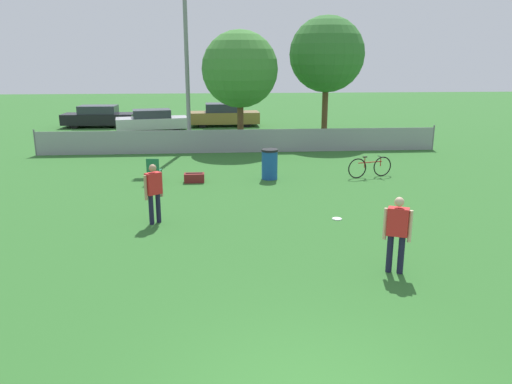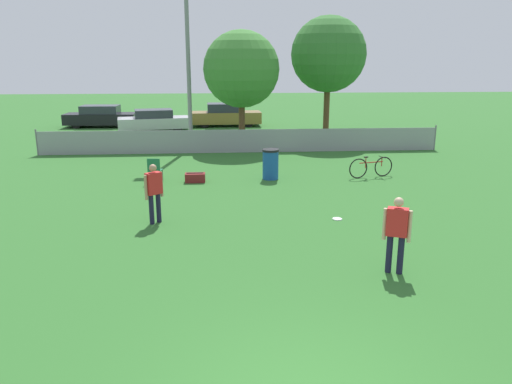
{
  "view_description": "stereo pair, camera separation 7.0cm",
  "coord_description": "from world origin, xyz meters",
  "px_view_note": "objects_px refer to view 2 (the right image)",
  "views": [
    {
      "loc": [
        -1.15,
        -5.51,
        4.36
      ],
      "look_at": [
        -0.16,
        6.76,
        1.05
      ],
      "focal_mm": 35.0,
      "sensor_mm": 36.0,
      "label": 1
    },
    {
      "loc": [
        -1.08,
        -5.52,
        4.36
      ],
      "look_at": [
        -0.16,
        6.76,
        1.05
      ],
      "focal_mm": 35.0,
      "sensor_mm": 36.0,
      "label": 2
    }
  ],
  "objects_px": {
    "frisbee_disc": "(337,219)",
    "parked_car_tan": "(226,115)",
    "trash_bin": "(271,164)",
    "player_defender_red": "(397,230)",
    "tree_near_pole": "(241,69)",
    "player_thrower_red": "(154,190)",
    "bicycle_sideline": "(371,167)",
    "light_pole": "(187,25)",
    "gear_bag_sideline": "(195,178)",
    "folding_chair_sideline": "(155,169)",
    "parked_car_dark": "(101,117)",
    "tree_far_right": "(328,54)",
    "parked_car_silver": "(154,121)"
  },
  "relations": [
    {
      "from": "player_defender_red",
      "to": "frisbee_disc",
      "type": "distance_m",
      "value": 3.76
    },
    {
      "from": "tree_far_right",
      "to": "parked_car_silver",
      "type": "distance_m",
      "value": 11.38
    },
    {
      "from": "tree_far_right",
      "to": "player_thrower_red",
      "type": "distance_m",
      "value": 16.35
    },
    {
      "from": "trash_bin",
      "to": "parked_car_tan",
      "type": "height_order",
      "value": "parked_car_tan"
    },
    {
      "from": "gear_bag_sideline",
      "to": "parked_car_silver",
      "type": "xyz_separation_m",
      "value": [
        -3.09,
        13.45,
        0.48
      ]
    },
    {
      "from": "parked_car_tan",
      "to": "bicycle_sideline",
      "type": "bearing_deg",
      "value": -72.82
    },
    {
      "from": "gear_bag_sideline",
      "to": "parked_car_tan",
      "type": "distance_m",
      "value": 15.55
    },
    {
      "from": "light_pole",
      "to": "gear_bag_sideline",
      "type": "xyz_separation_m",
      "value": [
        0.5,
        -7.11,
        -5.72
      ]
    },
    {
      "from": "parked_car_dark",
      "to": "bicycle_sideline",
      "type": "bearing_deg",
      "value": -47.61
    },
    {
      "from": "light_pole",
      "to": "tree_far_right",
      "type": "relative_size",
      "value": 1.55
    },
    {
      "from": "tree_near_pole",
      "to": "parked_car_tan",
      "type": "height_order",
      "value": "tree_near_pole"
    },
    {
      "from": "bicycle_sideline",
      "to": "trash_bin",
      "type": "height_order",
      "value": "trash_bin"
    },
    {
      "from": "tree_near_pole",
      "to": "trash_bin",
      "type": "height_order",
      "value": "tree_near_pole"
    },
    {
      "from": "player_thrower_red",
      "to": "light_pole",
      "type": "bearing_deg",
      "value": 46.73
    },
    {
      "from": "folding_chair_sideline",
      "to": "parked_car_dark",
      "type": "distance_m",
      "value": 16.52
    },
    {
      "from": "tree_near_pole",
      "to": "frisbee_disc",
      "type": "xyz_separation_m",
      "value": [
        2.08,
        -12.34,
        -3.82
      ]
    },
    {
      "from": "tree_far_right",
      "to": "frisbee_disc",
      "type": "xyz_separation_m",
      "value": [
        -2.64,
        -14.04,
        -4.54
      ]
    },
    {
      "from": "player_thrower_red",
      "to": "parked_car_tan",
      "type": "xyz_separation_m",
      "value": [
        2.26,
        20.1,
        -0.23
      ]
    },
    {
      "from": "tree_near_pole",
      "to": "tree_far_right",
      "type": "xyz_separation_m",
      "value": [
        4.71,
        1.7,
        0.72
      ]
    },
    {
      "from": "frisbee_disc",
      "to": "parked_car_tan",
      "type": "bearing_deg",
      "value": 97.84
    },
    {
      "from": "parked_car_tan",
      "to": "trash_bin",
      "type": "bearing_deg",
      "value": -86.41
    },
    {
      "from": "player_thrower_red",
      "to": "parked_car_dark",
      "type": "height_order",
      "value": "player_thrower_red"
    },
    {
      "from": "parked_car_dark",
      "to": "parked_car_tan",
      "type": "distance_m",
      "value": 8.17
    },
    {
      "from": "frisbee_disc",
      "to": "trash_bin",
      "type": "bearing_deg",
      "value": 105.39
    },
    {
      "from": "bicycle_sideline",
      "to": "trash_bin",
      "type": "bearing_deg",
      "value": 165.11
    },
    {
      "from": "tree_far_right",
      "to": "folding_chair_sideline",
      "type": "relative_size",
      "value": 7.26
    },
    {
      "from": "tree_near_pole",
      "to": "player_defender_red",
      "type": "bearing_deg",
      "value": -81.36
    },
    {
      "from": "player_thrower_red",
      "to": "tree_near_pole",
      "type": "bearing_deg",
      "value": 35.05
    },
    {
      "from": "parked_car_dark",
      "to": "player_defender_red",
      "type": "bearing_deg",
      "value": -63.33
    },
    {
      "from": "tree_near_pole",
      "to": "trash_bin",
      "type": "xyz_separation_m",
      "value": [
        0.71,
        -7.37,
        -3.27
      ]
    },
    {
      "from": "tree_near_pole",
      "to": "gear_bag_sideline",
      "type": "bearing_deg",
      "value": -105.16
    },
    {
      "from": "folding_chair_sideline",
      "to": "parked_car_tan",
      "type": "distance_m",
      "value": 15.7
    },
    {
      "from": "player_defender_red",
      "to": "folding_chair_sideline",
      "type": "distance_m",
      "value": 10.25
    },
    {
      "from": "trash_bin",
      "to": "tree_near_pole",
      "type": "bearing_deg",
      "value": 95.49
    },
    {
      "from": "bicycle_sideline",
      "to": "parked_car_silver",
      "type": "bearing_deg",
      "value": 112.02
    },
    {
      "from": "tree_near_pole",
      "to": "player_thrower_red",
      "type": "height_order",
      "value": "tree_near_pole"
    },
    {
      "from": "tree_near_pole",
      "to": "parked_car_tan",
      "type": "xyz_separation_m",
      "value": [
        -0.7,
        7.82,
        -3.11
      ]
    },
    {
      "from": "folding_chair_sideline",
      "to": "trash_bin",
      "type": "height_order",
      "value": "trash_bin"
    },
    {
      "from": "frisbee_disc",
      "to": "gear_bag_sideline",
      "type": "height_order",
      "value": "gear_bag_sideline"
    },
    {
      "from": "tree_near_pole",
      "to": "bicycle_sideline",
      "type": "relative_size",
      "value": 3.2
    },
    {
      "from": "parked_car_dark",
      "to": "tree_near_pole",
      "type": "bearing_deg",
      "value": -40.64
    },
    {
      "from": "player_thrower_red",
      "to": "bicycle_sideline",
      "type": "relative_size",
      "value": 0.92
    },
    {
      "from": "frisbee_disc",
      "to": "folding_chair_sideline",
      "type": "bearing_deg",
      "value": 139.86
    },
    {
      "from": "bicycle_sideline",
      "to": "gear_bag_sideline",
      "type": "distance_m",
      "value": 6.6
    },
    {
      "from": "parked_car_dark",
      "to": "parked_car_silver",
      "type": "distance_m",
      "value": 4.31
    },
    {
      "from": "tree_far_right",
      "to": "parked_car_dark",
      "type": "distance_m",
      "value": 15.46
    },
    {
      "from": "player_defender_red",
      "to": "parked_car_tan",
      "type": "distance_m",
      "value": 23.98
    },
    {
      "from": "player_thrower_red",
      "to": "bicycle_sideline",
      "type": "height_order",
      "value": "player_thrower_red"
    },
    {
      "from": "frisbee_disc",
      "to": "parked_car_tan",
      "type": "height_order",
      "value": "parked_car_tan"
    },
    {
      "from": "gear_bag_sideline",
      "to": "parked_car_silver",
      "type": "height_order",
      "value": "parked_car_silver"
    }
  ]
}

